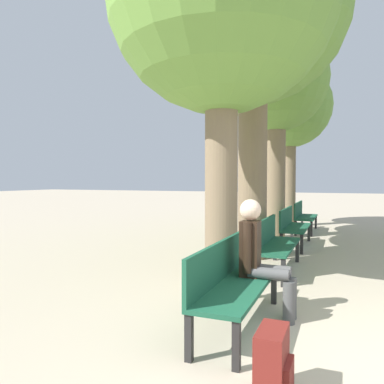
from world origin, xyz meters
TOP-DOWN VIEW (x-y plane):
  - bench_row_0 at (-1.60, 0.70)m, footprint 0.48×1.77m
  - bench_row_1 at (-1.60, 3.13)m, footprint 0.48×1.77m
  - bench_row_2 at (-1.60, 5.55)m, footprint 0.48×1.77m
  - bench_row_3 at (-1.60, 7.97)m, footprint 0.48×1.77m
  - tree_row_0 at (-2.14, 2.10)m, footprint 3.17×3.17m
  - tree_row_1 at (-2.14, 4.03)m, footprint 3.50×3.50m
  - tree_row_2 at (-2.14, 6.56)m, footprint 2.57×2.57m
  - tree_row_3 at (-2.14, 9.15)m, footprint 2.58×2.58m
  - person_seated at (-1.37, 1.06)m, footprint 0.59×0.34m
  - backpack at (-0.98, -0.40)m, footprint 0.22×0.37m

SIDE VIEW (x-z plane):
  - backpack at x=-0.98m, z-range 0.00..0.47m
  - bench_row_0 at x=-1.60m, z-range 0.07..0.91m
  - bench_row_1 at x=-1.60m, z-range 0.07..0.91m
  - bench_row_2 at x=-1.60m, z-range 0.07..0.91m
  - bench_row_3 at x=-1.60m, z-range 0.07..0.91m
  - person_seated at x=-1.37m, z-range 0.04..1.30m
  - tree_row_3 at x=-2.14m, z-range 1.17..6.22m
  - tree_row_2 at x=-2.14m, z-range 1.23..6.46m
  - tree_row_0 at x=-2.14m, z-range 1.15..6.71m
  - tree_row_1 at x=-2.14m, z-range 1.37..7.74m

